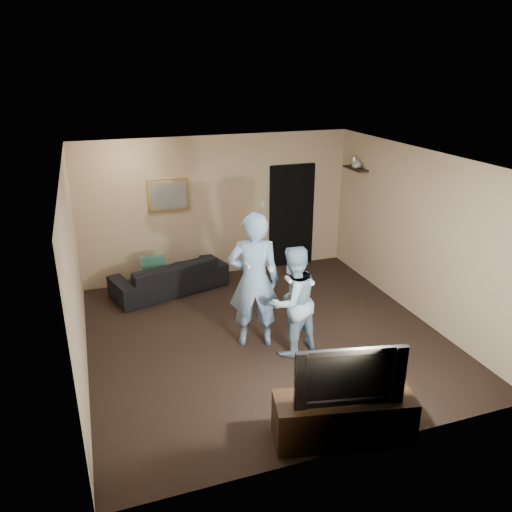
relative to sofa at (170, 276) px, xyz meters
name	(u,v)px	position (x,y,z in m)	size (l,w,h in m)	color
ground	(264,335)	(1.04, -1.99, -0.29)	(5.00, 5.00, 0.00)	black
ceiling	(265,159)	(1.04, -1.99, 2.31)	(5.00, 5.00, 0.04)	silver
wall_back	(218,207)	(1.04, 0.51, 1.01)	(5.00, 0.04, 2.60)	tan
wall_front	(355,342)	(1.04, -4.49, 1.01)	(5.00, 0.04, 2.60)	tan
wall_left	(75,276)	(-1.46, -1.99, 1.01)	(0.04, 5.00, 2.60)	tan
wall_right	(417,234)	(3.54, -1.99, 1.01)	(0.04, 5.00, 2.60)	tan
sofa	(170,276)	(0.00, 0.00, 0.00)	(1.98, 0.78, 0.58)	black
throw_pillow	(154,267)	(-0.26, 0.00, 0.19)	(0.40, 0.13, 0.40)	#194C3D
painting_frame	(168,196)	(0.14, 0.48, 1.31)	(0.72, 0.05, 0.57)	olive
painting_canvas	(169,196)	(0.14, 0.45, 1.31)	(0.62, 0.01, 0.47)	slate
doorway	(292,216)	(2.49, 0.48, 0.71)	(0.90, 0.06, 2.00)	black
light_switch	(262,204)	(1.89, 0.48, 1.01)	(0.08, 0.02, 0.12)	silver
wall_shelf	(356,168)	(3.43, -0.19, 1.70)	(0.20, 0.60, 0.03)	black
shelf_vase	(357,163)	(3.43, -0.23, 1.80)	(0.16, 0.16, 0.17)	#ABABB0
shelf_figurine	(354,162)	(3.43, -0.11, 1.81)	(0.06, 0.06, 0.18)	white
tv_console	(343,418)	(1.10, -4.30, -0.04)	(1.47, 0.47, 0.53)	black
television	(347,371)	(1.10, -4.30, 0.55)	(1.13, 0.15, 0.65)	black
wii_player_left	(254,280)	(0.84, -2.13, 0.68)	(0.81, 0.64, 1.95)	#7CA6D6
wii_player_right	(292,301)	(1.25, -2.53, 0.49)	(0.89, 0.78, 1.55)	#8CB2CB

